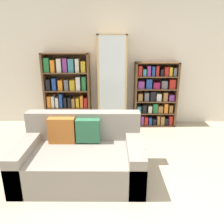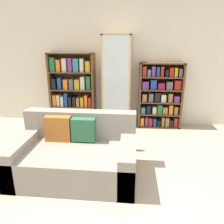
# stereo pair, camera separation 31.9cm
# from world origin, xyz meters

# --- Properties ---
(ground_plane) EXTENTS (16.00, 16.00, 0.00)m
(ground_plane) POSITION_xyz_m (0.00, 0.00, 0.00)
(ground_plane) COLOR tan
(wall_back) EXTENTS (6.87, 0.06, 2.70)m
(wall_back) POSITION_xyz_m (0.00, 2.77, 1.35)
(wall_back) COLOR silver
(wall_back) RESTS_ON ground
(couch) EXTENTS (1.60, 0.97, 0.80)m
(couch) POSITION_xyz_m (-0.58, 0.64, 0.28)
(couch) COLOR gray
(couch) RESTS_ON ground
(bookshelf_left) EXTENTS (0.96, 0.32, 1.53)m
(bookshelf_left) POSITION_xyz_m (-1.11, 2.56, 0.74)
(bookshelf_left) COLOR brown
(bookshelf_left) RESTS_ON ground
(display_cabinet) EXTENTS (0.59, 0.36, 1.88)m
(display_cabinet) POSITION_xyz_m (-0.17, 2.55, 0.93)
(display_cabinet) COLOR tan
(display_cabinet) RESTS_ON ground
(bookshelf_right) EXTENTS (0.88, 0.32, 1.35)m
(bookshelf_right) POSITION_xyz_m (0.74, 2.56, 0.65)
(bookshelf_right) COLOR brown
(bookshelf_right) RESTS_ON ground
(wine_bottle) EXTENTS (0.08, 0.08, 0.39)m
(wine_bottle) POSITION_xyz_m (0.18, 1.38, 0.16)
(wine_bottle) COLOR black
(wine_bottle) RESTS_ON ground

